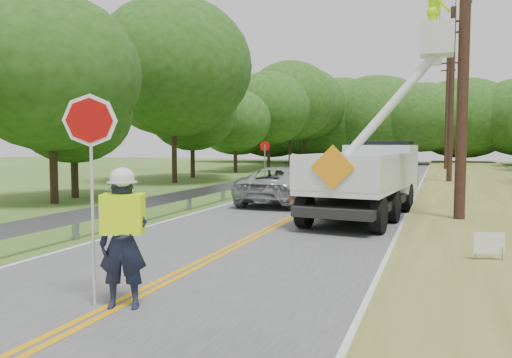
% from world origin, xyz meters
% --- Properties ---
extents(ground, '(140.00, 140.00, 0.00)m').
position_xyz_m(ground, '(0.00, 0.00, 0.00)').
color(ground, '#375E20').
rests_on(ground, ground).
extents(road, '(7.20, 96.00, 0.03)m').
position_xyz_m(road, '(0.00, 14.00, 0.01)').
color(road, '#4C4C4F').
rests_on(road, ground).
extents(guardrail, '(0.18, 48.00, 0.77)m').
position_xyz_m(guardrail, '(-4.02, 14.91, 0.55)').
color(guardrail, gray).
rests_on(guardrail, ground).
extents(utility_poles, '(1.60, 43.30, 10.00)m').
position_xyz_m(utility_poles, '(5.00, 17.02, 5.27)').
color(utility_poles, black).
rests_on(utility_poles, ground).
extents(treeline_left, '(10.29, 57.70, 11.34)m').
position_xyz_m(treeline_left, '(-10.67, 31.57, 6.22)').
color(treeline_left, '#332319').
rests_on(treeline_left, ground).
extents(treeline_horizon, '(55.59, 13.55, 10.63)m').
position_xyz_m(treeline_horizon, '(-0.31, 56.31, 5.50)').
color(treeline_horizon, '#1F4510').
rests_on(treeline_horizon, ground).
extents(flagger, '(1.13, 0.73, 3.10)m').
position_xyz_m(flagger, '(0.16, 0.03, 1.12)').
color(flagger, '#191E33').
rests_on(flagger, road).
extents(bucket_truck, '(4.10, 7.34, 6.95)m').
position_xyz_m(bucket_truck, '(2.42, 10.99, 1.57)').
color(bucket_truck, black).
rests_on(bucket_truck, road).
extents(suv_silver, '(2.59, 5.41, 1.49)m').
position_xyz_m(suv_silver, '(-1.43, 13.00, 0.76)').
color(suv_silver, '#AFB1B5').
rests_on(suv_silver, road).
extents(suv_darkgrey, '(3.12, 5.44, 1.49)m').
position_xyz_m(suv_darkgrey, '(-2.21, 22.45, 0.76)').
color(suv_darkgrey, '#3E4147').
rests_on(suv_darkgrey, road).
extents(stop_sign_permanent, '(0.46, 0.34, 2.57)m').
position_xyz_m(stop_sign_permanent, '(-4.08, 18.30, 1.71)').
color(stop_sign_permanent, gray).
rests_on(stop_sign_permanent, ground).
extents(yard_sign, '(0.54, 0.20, 0.80)m').
position_xyz_m(yard_sign, '(5.31, 3.83, 0.58)').
color(yard_sign, white).
rests_on(yard_sign, ground).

